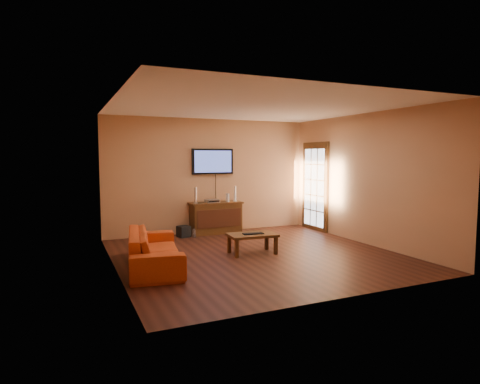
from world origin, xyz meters
TOP-DOWN VIEW (x-y plane):
  - ground_plane at (0.00, 0.00)m, footprint 5.00×5.00m
  - room_walls at (0.00, 0.62)m, footprint 5.00×5.00m
  - french_door at (2.46, 1.70)m, footprint 0.07×1.02m
  - media_console at (0.06, 2.25)m, footprint 1.24×0.48m
  - television at (0.06, 2.45)m, footprint 1.02×0.08m
  - coffee_table at (-0.03, 0.11)m, footprint 0.92×0.59m
  - sofa at (-1.89, -0.05)m, footprint 0.92×2.12m
  - speaker_left at (-0.45, 2.23)m, footprint 0.10×0.10m
  - speaker_right at (0.53, 2.23)m, footprint 0.10×0.10m
  - av_receiver at (-0.05, 2.23)m, footprint 0.33×0.24m
  - game_console at (0.34, 2.23)m, footprint 0.04×0.14m
  - subwoofer at (-0.77, 2.15)m, footprint 0.30×0.30m
  - bottle at (-0.59, 1.93)m, footprint 0.07×0.07m
  - keyboard at (-0.03, 0.08)m, footprint 0.40×0.18m

SIDE VIEW (x-z plane):
  - ground_plane at x=0.00m, z-range 0.00..0.00m
  - bottle at x=-0.59m, z-range -0.01..0.21m
  - subwoofer at x=-0.77m, z-range 0.00..0.25m
  - coffee_table at x=-0.03m, z-range 0.13..0.51m
  - media_console at x=0.06m, z-range 0.00..0.74m
  - keyboard at x=-0.03m, z-range 0.37..0.40m
  - sofa at x=-1.89m, z-range 0.00..0.80m
  - av_receiver at x=-0.05m, z-range 0.74..0.81m
  - game_console at x=0.34m, z-range 0.74..0.94m
  - speaker_right at x=0.53m, z-range 0.73..1.09m
  - speaker_left at x=-0.45m, z-range 0.73..1.10m
  - french_door at x=2.46m, z-range -0.06..2.16m
  - room_walls at x=0.00m, z-range -0.81..4.19m
  - television at x=0.06m, z-range 1.39..2.00m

